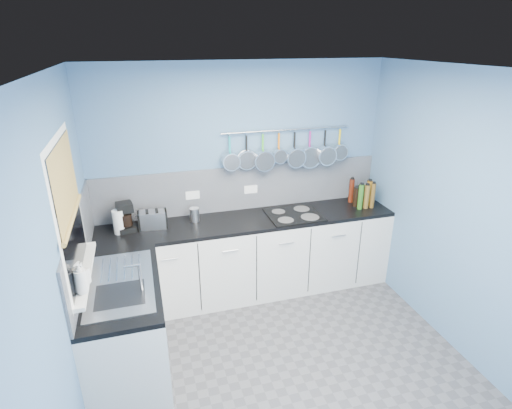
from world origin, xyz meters
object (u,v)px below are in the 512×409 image
canister (194,215)px  hob (294,215)px  soap_bottle_b (82,274)px  soap_bottle_a (80,278)px  toaster (153,219)px  coffee_maker (125,217)px  paper_towel (119,222)px

canister → hob: 1.08m
soap_bottle_b → canister: soap_bottle_b is taller
soap_bottle_b → canister: (0.97, 1.20, -0.16)m
soap_bottle_a → canister: size_ratio=1.66×
soap_bottle_b → toaster: bearing=65.3°
coffee_maker → hob: coffee_maker is taller
canister → paper_towel: bearing=-173.8°
toaster → canister: (0.43, 0.04, -0.01)m
soap_bottle_a → hob: (2.03, 1.15, -0.26)m
coffee_maker → hob: 1.76m
hob → soap_bottle_b: bearing=-152.7°
hob → toaster: bearing=175.4°
soap_bottle_a → hob: bearing=29.6°
coffee_maker → canister: size_ratio=2.01×
soap_bottle_b → canister: size_ratio=1.19×
paper_towel → toaster: bearing=7.6°
soap_bottle_a → toaster: (0.54, 1.27, -0.18)m
soap_bottle_b → toaster: size_ratio=0.64×
soap_bottle_b → paper_towel: bearing=79.4°
soap_bottle_b → toaster: soap_bottle_b is taller
canister → soap_bottle_a: bearing=-126.4°
soap_bottle_a → canister: soap_bottle_a is taller
soap_bottle_a → soap_bottle_b: bearing=90.0°
coffee_maker → canister: bearing=-6.9°
paper_towel → hob: (1.82, -0.08, -0.12)m
paper_towel → hob: paper_towel is taller
soap_bottle_a → paper_towel: size_ratio=0.99×
coffee_maker → soap_bottle_a: bearing=-112.6°
toaster → hob: toaster is taller
paper_towel → soap_bottle_a: bearing=-99.7°
coffee_maker → toaster: size_ratio=1.08×
paper_towel → hob: 1.82m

